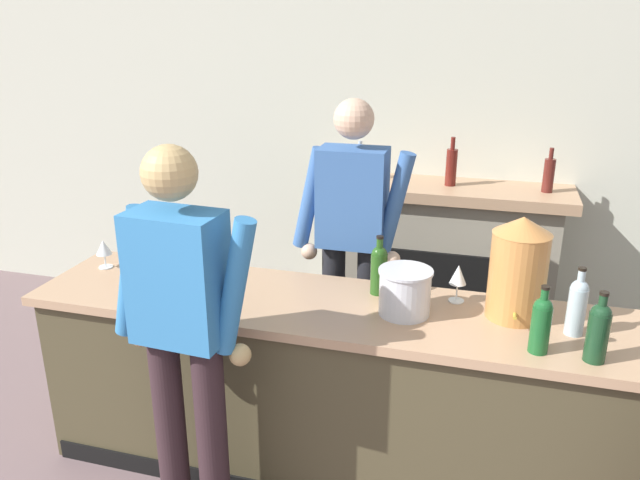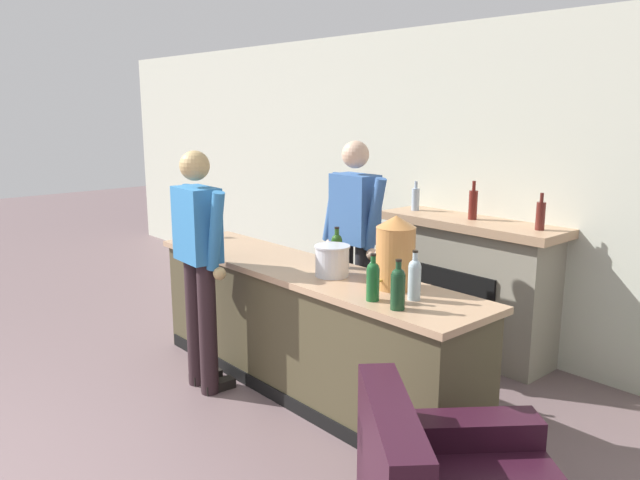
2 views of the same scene
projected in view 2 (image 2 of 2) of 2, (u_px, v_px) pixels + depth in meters
wall_back_panel at (455, 185)px, 5.52m from camera, size 12.00×0.07×2.75m
bar_counter at (304, 329)px, 4.54m from camera, size 2.97×0.66×0.93m
fireplace_stone at (469, 285)px, 5.23m from camera, size 1.59×0.52×1.47m
person_customer at (199, 261)px, 4.45m from camera, size 0.66×0.32×1.76m
person_bartender at (354, 244)px, 4.86m from camera, size 0.66×0.30×1.80m
copper_dispenser at (395, 252)px, 3.90m from camera, size 0.25×0.29×0.47m
ice_bucket_steel at (332, 261)px, 4.20m from camera, size 0.24×0.24×0.21m
wine_bottle_riesling_slim at (398, 287)px, 3.50m from camera, size 0.08×0.08×0.29m
wine_bottle_cabernet_heavy at (373, 279)px, 3.66m from camera, size 0.08×0.08×0.28m
wine_bottle_merlot_tall at (337, 249)px, 4.43m from camera, size 0.08×0.08×0.29m
wine_bottle_port_short at (414, 278)px, 3.68m from camera, size 0.08×0.08×0.30m
wine_glass_near_bucket at (375, 259)px, 4.17m from camera, size 0.08×0.08×0.18m
wine_glass_front_left at (217, 225)px, 5.46m from camera, size 0.08×0.08×0.15m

